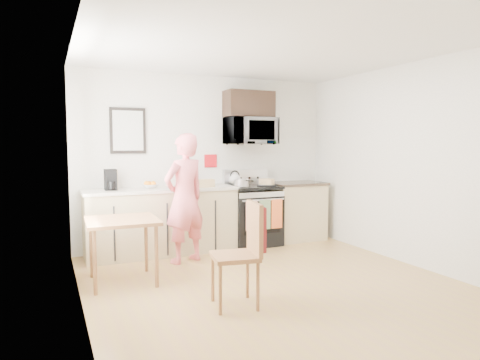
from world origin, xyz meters
name	(u,v)px	position (x,y,z in m)	size (l,w,h in m)	color
floor	(281,289)	(0.00, 0.00, 0.00)	(4.60, 4.60, 0.00)	#A58140
back_wall	(207,161)	(0.00, 2.30, 1.30)	(4.00, 0.04, 2.60)	silver
left_wall	(81,174)	(-2.00, 0.00, 1.30)	(0.04, 4.60, 2.60)	silver
right_wall	(421,165)	(2.00, 0.00, 1.30)	(0.04, 4.60, 2.60)	silver
ceiling	(283,43)	(0.00, 0.00, 2.60)	(4.00, 4.60, 0.04)	white
window	(78,145)	(-1.96, 0.80, 1.55)	(0.06, 1.40, 1.50)	silver
cabinet_left	(162,222)	(-0.80, 2.00, 0.45)	(2.10, 0.60, 0.90)	tan
countertop_left	(161,190)	(-0.80, 2.00, 0.92)	(2.14, 0.64, 0.04)	beige
cabinet_right	(296,212)	(1.43, 2.00, 0.45)	(0.84, 0.60, 0.90)	tan
countertop_right	(296,183)	(1.43, 2.00, 0.92)	(0.88, 0.64, 0.04)	black
range	(253,216)	(0.63, 1.98, 0.44)	(0.76, 0.70, 1.16)	black
microwave	(250,131)	(0.63, 2.08, 1.76)	(0.76, 0.51, 0.42)	silver
upper_cabinet	(249,104)	(0.63, 2.12, 2.18)	(0.76, 0.35, 0.40)	black
wall_art	(128,131)	(-1.20, 2.28, 1.75)	(0.50, 0.04, 0.65)	black
wall_trivet	(211,161)	(0.05, 2.28, 1.30)	(0.20, 0.02, 0.20)	#B20F17
person	(185,198)	(-0.63, 1.45, 0.85)	(0.62, 0.41, 1.70)	#D83B53
dining_table	(122,226)	(-1.52, 0.93, 0.64)	(0.77, 0.77, 0.72)	brown
chair	(249,239)	(-0.52, -0.27, 0.65)	(0.53, 0.49, 1.01)	brown
knife_block	(187,179)	(-0.38, 2.14, 1.04)	(0.09, 0.13, 0.20)	brown
utensil_crock	(187,175)	(-0.39, 2.12, 1.10)	(0.13, 0.13, 0.40)	#B20F17
fruit_bowl	(150,185)	(-0.94, 2.09, 0.98)	(0.28, 0.28, 0.10)	white
milk_carton	(113,180)	(-1.45, 2.10, 1.08)	(0.10, 0.10, 0.27)	tan
coffee_maker	(111,180)	(-1.48, 2.04, 1.07)	(0.16, 0.24, 0.28)	black
bread_bag	(203,183)	(-0.22, 1.87, 1.00)	(0.31, 0.15, 0.11)	tan
cake	(267,182)	(0.81, 1.87, 0.97)	(0.30, 0.30, 0.10)	black
kettle	(235,179)	(0.39, 2.13, 1.02)	(0.18, 0.18, 0.23)	white
pot	(242,183)	(0.39, 1.87, 0.98)	(0.22, 0.37, 0.11)	silver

